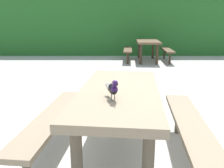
% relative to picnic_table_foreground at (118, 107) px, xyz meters
% --- Properties ---
extents(ground_plane, '(60.00, 60.00, 0.00)m').
position_rel_picnic_table_foreground_xyz_m(ground_plane, '(0.12, 0.09, -0.56)').
color(ground_plane, '#B7B5AD').
extents(hedge_wall, '(28.00, 1.44, 2.31)m').
position_rel_picnic_table_foreground_xyz_m(hedge_wall, '(0.12, 8.53, 0.60)').
color(hedge_wall, '#235B23').
rests_on(hedge_wall, ground).
extents(picnic_table_foreground, '(1.85, 1.88, 0.74)m').
position_rel_picnic_table_foreground_xyz_m(picnic_table_foreground, '(0.00, 0.00, 0.00)').
color(picnic_table_foreground, '#84725B').
rests_on(picnic_table_foreground, ground).
extents(bird_grackle, '(0.12, 0.28, 0.18)m').
position_rel_picnic_table_foreground_xyz_m(bird_grackle, '(-0.06, -0.36, 0.29)').
color(bird_grackle, black).
rests_on(bird_grackle, picnic_table_foreground).
extents(picnic_table_mid_left, '(1.79, 1.85, 0.74)m').
position_rel_picnic_table_foreground_xyz_m(picnic_table_mid_left, '(1.19, 6.39, 0.00)').
color(picnic_table_mid_left, brown).
rests_on(picnic_table_mid_left, ground).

